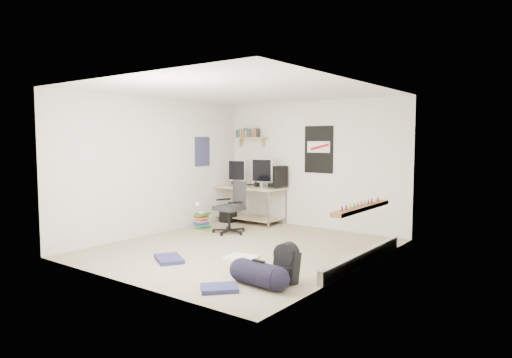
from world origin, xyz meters
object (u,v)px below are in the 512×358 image
Objects in this scene: desk at (246,205)px; backpack at (286,267)px; duffel_bag at (259,275)px; book_stack at (201,222)px; office_chair at (229,207)px.

desk reaches higher than backpack.
duffel_bag is 3.63m from book_stack.
book_stack is at bearing 148.91° from duffel_bag.
book_stack is (-2.95, 2.11, 0.01)m from duffel_bag.
book_stack is at bearing -100.88° from desk.
office_chair reaches higher than desk.
desk is at bearing 81.98° from book_stack.
backpack is at bearing -48.06° from desk.
desk is 3.77× the size of book_stack.
backpack is (2.98, -3.00, -0.16)m from desk.
desk is 4.33m from duffel_bag.
office_chair is at bearing -69.45° from desk.
office_chair is at bearing 141.04° from duffel_bag.
duffel_bag is at bearing -52.75° from desk.
desk is at bearing 133.16° from backpack.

